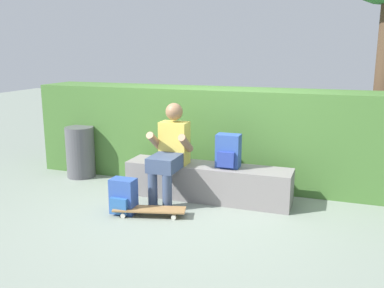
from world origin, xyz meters
name	(u,v)px	position (x,y,z in m)	size (l,w,h in m)	color
ground_plane	(197,210)	(0.00, 0.00, 0.00)	(24.00, 24.00, 0.00)	gray
bench_main	(208,182)	(0.00, 0.41, 0.22)	(2.04, 0.43, 0.43)	slate
person_skater	(170,150)	(-0.41, 0.20, 0.63)	(0.49, 0.62, 1.18)	gold
skateboard_near_person	(149,210)	(-0.44, -0.34, 0.07)	(0.82, 0.40, 0.09)	olive
backpack_on_bench	(228,151)	(0.25, 0.40, 0.62)	(0.28, 0.23, 0.40)	#2D4C99
backpack_on_ground	(123,197)	(-0.75, -0.36, 0.19)	(0.28, 0.23, 0.40)	#2D4C99
hedge_row	(225,136)	(0.00, 1.20, 0.65)	(5.47, 0.71, 1.29)	#416C2F
trash_bin	(80,152)	(-2.01, 0.70, 0.36)	(0.40, 0.40, 0.73)	#4C4C51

